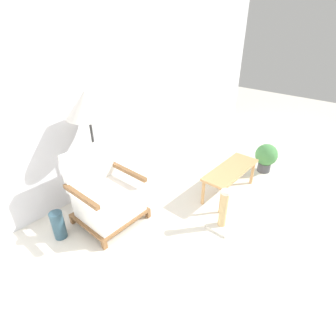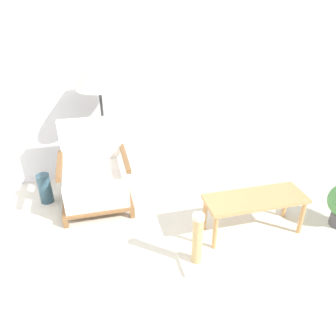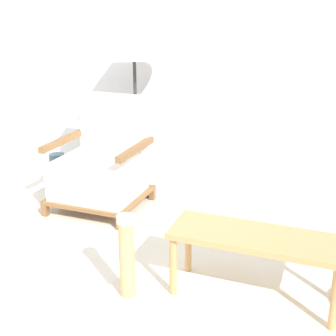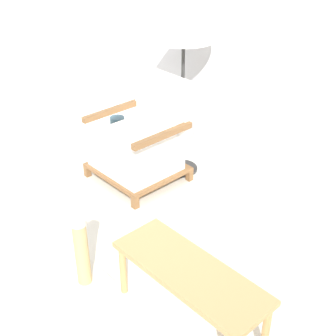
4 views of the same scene
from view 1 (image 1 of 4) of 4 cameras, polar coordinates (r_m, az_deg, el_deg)
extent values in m
plane|color=silver|center=(3.06, 14.64, -17.93)|extent=(14.00, 14.00, 0.00)
cube|color=silver|center=(3.63, -15.55, 15.15)|extent=(8.00, 0.06, 2.70)
cube|color=brown|center=(3.09, -13.68, -15.95)|extent=(0.05, 0.05, 0.10)
cube|color=brown|center=(3.39, -4.37, -9.91)|extent=(0.05, 0.05, 0.10)
cube|color=brown|center=(3.51, -20.06, -10.50)|extent=(0.05, 0.05, 0.10)
cube|color=brown|center=(3.78, -11.28, -5.69)|extent=(0.05, 0.05, 0.10)
cube|color=brown|center=(3.38, -12.46, -9.47)|extent=(0.74, 0.68, 0.03)
cube|color=white|center=(3.26, -12.56, -7.34)|extent=(0.66, 0.58, 0.31)
cube|color=white|center=(3.28, -16.82, 0.58)|extent=(0.66, 0.08, 0.49)
cube|color=brown|center=(2.98, -18.49, -5.86)|extent=(0.05, 0.62, 0.05)
cube|color=brown|center=(3.29, -8.72, -0.76)|extent=(0.05, 0.62, 0.05)
cylinder|color=#2D2D2D|center=(3.77, -14.09, -6.88)|extent=(0.30, 0.30, 0.03)
cylinder|color=#2D2D2D|center=(3.45, -15.34, 1.25)|extent=(0.03, 0.03, 1.20)
cone|color=silver|center=(3.16, -17.22, 13.25)|extent=(0.52, 0.52, 0.31)
cube|color=tan|center=(3.72, 13.54, -0.35)|extent=(0.99, 0.36, 0.04)
cylinder|color=tan|center=(3.44, 11.53, -7.01)|extent=(0.04, 0.04, 0.37)
cylinder|color=tan|center=(4.14, 17.91, -0.99)|extent=(0.04, 0.04, 0.37)
cylinder|color=tan|center=(3.55, 7.64, -5.29)|extent=(0.04, 0.04, 0.37)
cylinder|color=tan|center=(4.23, 14.51, 0.29)|extent=(0.04, 0.04, 0.37)
cylinder|color=#2D4C5B|center=(3.29, -22.76, -11.38)|extent=(0.14, 0.14, 0.35)
cylinder|color=#4C4C51|center=(4.59, 20.14, 0.24)|extent=(0.20, 0.20, 0.15)
sphere|color=#4C8E4C|center=(4.49, 20.64, 2.71)|extent=(0.35, 0.35, 0.35)
cube|color=beige|center=(3.34, 11.48, -12.17)|extent=(0.29, 0.29, 0.03)
cylinder|color=tan|center=(3.18, 11.94, -8.85)|extent=(0.09, 0.09, 0.47)
cylinder|color=beige|center=(3.03, 12.44, -5.11)|extent=(0.10, 0.10, 0.04)
camera|label=2|loc=(1.76, 74.53, 6.53)|focal=35.00mm
camera|label=3|loc=(3.52, 57.27, 6.69)|focal=50.00mm
camera|label=4|loc=(4.30, 46.01, 22.33)|focal=50.00mm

